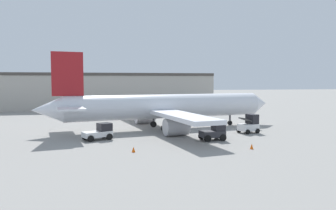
{
  "coord_description": "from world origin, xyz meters",
  "views": [
    {
      "loc": [
        -9.66,
        -46.33,
        6.91
      ],
      "look_at": [
        0.0,
        0.0,
        3.46
      ],
      "focal_mm": 35.0,
      "sensor_mm": 36.0,
      "label": 1
    }
  ],
  "objects_px": {
    "safety_cone_near": "(252,146)",
    "safety_cone_far": "(133,149)",
    "belt_loader_truck": "(249,124)",
    "baggage_tug": "(100,132)",
    "ground_crew_worker": "(257,123)",
    "airplane": "(162,107)",
    "pushback_tug": "(214,132)"
  },
  "relations": [
    {
      "from": "airplane",
      "to": "baggage_tug",
      "type": "distance_m",
      "value": 11.5
    },
    {
      "from": "safety_cone_near",
      "to": "safety_cone_far",
      "type": "relative_size",
      "value": 1.0
    },
    {
      "from": "ground_crew_worker",
      "to": "belt_loader_truck",
      "type": "bearing_deg",
      "value": -123.83
    },
    {
      "from": "belt_loader_truck",
      "to": "safety_cone_near",
      "type": "height_order",
      "value": "belt_loader_truck"
    },
    {
      "from": "ground_crew_worker",
      "to": "airplane",
      "type": "bearing_deg",
      "value": 175.32
    },
    {
      "from": "belt_loader_truck",
      "to": "baggage_tug",
      "type": "bearing_deg",
      "value": 166.87
    },
    {
      "from": "belt_loader_truck",
      "to": "ground_crew_worker",
      "type": "bearing_deg",
      "value": 31.36
    },
    {
      "from": "pushback_tug",
      "to": "safety_cone_near",
      "type": "height_order",
      "value": "pushback_tug"
    },
    {
      "from": "belt_loader_truck",
      "to": "pushback_tug",
      "type": "xyz_separation_m",
      "value": [
        -6.47,
        -4.18,
        -0.13
      ]
    },
    {
      "from": "pushback_tug",
      "to": "belt_loader_truck",
      "type": "bearing_deg",
      "value": 27.48
    },
    {
      "from": "pushback_tug",
      "to": "safety_cone_far",
      "type": "distance_m",
      "value": 11.01
    },
    {
      "from": "airplane",
      "to": "baggage_tug",
      "type": "height_order",
      "value": "airplane"
    },
    {
      "from": "baggage_tug",
      "to": "belt_loader_truck",
      "type": "relative_size",
      "value": 1.32
    },
    {
      "from": "airplane",
      "to": "safety_cone_far",
      "type": "distance_m",
      "value": 15.99
    },
    {
      "from": "safety_cone_far",
      "to": "belt_loader_truck",
      "type": "bearing_deg",
      "value": 28.32
    },
    {
      "from": "safety_cone_near",
      "to": "baggage_tug",
      "type": "bearing_deg",
      "value": 150.29
    },
    {
      "from": "belt_loader_truck",
      "to": "safety_cone_far",
      "type": "bearing_deg",
      "value": -168.18
    },
    {
      "from": "airplane",
      "to": "safety_cone_far",
      "type": "xyz_separation_m",
      "value": [
        -5.62,
        -14.69,
        -2.91
      ]
    },
    {
      "from": "airplane",
      "to": "belt_loader_truck",
      "type": "relative_size",
      "value": 12.72
    },
    {
      "from": "baggage_tug",
      "to": "belt_loader_truck",
      "type": "height_order",
      "value": "belt_loader_truck"
    },
    {
      "from": "airplane",
      "to": "safety_cone_near",
      "type": "relative_size",
      "value": 65.06
    },
    {
      "from": "belt_loader_truck",
      "to": "safety_cone_far",
      "type": "distance_m",
      "value": 18.67
    },
    {
      "from": "airplane",
      "to": "ground_crew_worker",
      "type": "xyz_separation_m",
      "value": [
        13.31,
        -3.07,
        -2.21
      ]
    },
    {
      "from": "baggage_tug",
      "to": "safety_cone_near",
      "type": "bearing_deg",
      "value": -53.64
    },
    {
      "from": "ground_crew_worker",
      "to": "pushback_tug",
      "type": "bearing_deg",
      "value": -133.92
    },
    {
      "from": "belt_loader_truck",
      "to": "safety_cone_far",
      "type": "xyz_separation_m",
      "value": [
        -16.42,
        -8.85,
        -0.85
      ]
    },
    {
      "from": "airplane",
      "to": "ground_crew_worker",
      "type": "bearing_deg",
      "value": -23.0
    },
    {
      "from": "baggage_tug",
      "to": "belt_loader_truck",
      "type": "bearing_deg",
      "value": -20.57
    },
    {
      "from": "ground_crew_worker",
      "to": "baggage_tug",
      "type": "height_order",
      "value": "baggage_tug"
    },
    {
      "from": "pushback_tug",
      "to": "safety_cone_far",
      "type": "height_order",
      "value": "pushback_tug"
    },
    {
      "from": "baggage_tug",
      "to": "pushback_tug",
      "type": "height_order",
      "value": "pushback_tug"
    },
    {
      "from": "baggage_tug",
      "to": "safety_cone_near",
      "type": "height_order",
      "value": "baggage_tug"
    }
  ]
}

